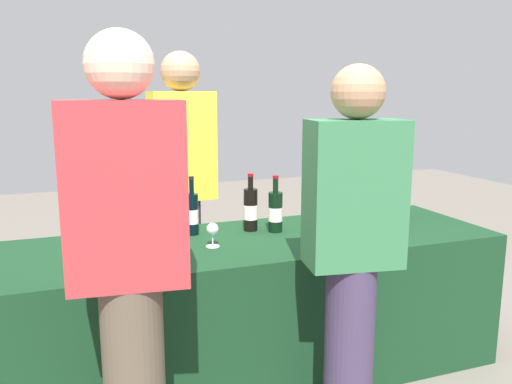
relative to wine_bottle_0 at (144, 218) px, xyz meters
The scene contains 18 objects.
ground_plane 1.04m from the wine_bottle_0, 20.41° to the right, with size 12.00×12.00×0.00m, color slate.
tasting_table 0.76m from the wine_bottle_0, 20.41° to the right, with size 2.59×0.81×0.75m, color #14381E.
wine_bottle_0 is the anchor object (origin of this frame).
wine_bottle_1 0.15m from the wine_bottle_0, 40.97° to the right, with size 0.07×0.07×0.32m.
wine_bottle_2 0.26m from the wine_bottle_0, ahead, with size 0.07×0.07×0.32m.
wine_bottle_3 0.58m from the wine_bottle_0, ahead, with size 0.08×0.08×0.32m.
wine_bottle_4 0.71m from the wine_bottle_0, ahead, with size 0.08×0.08×0.31m.
wine_bottle_5 0.93m from the wine_bottle_0, ahead, with size 0.06×0.06×0.29m.
wine_bottle_6 1.56m from the wine_bottle_0, ahead, with size 0.07×0.07×0.33m.
wine_glass_0 0.50m from the wine_bottle_0, 129.00° to the right, with size 0.07×0.07×0.13m.
wine_glass_1 0.31m from the wine_bottle_0, 100.85° to the right, with size 0.07×0.07×0.13m.
wine_glass_2 0.40m from the wine_bottle_0, 42.16° to the right, with size 0.07×0.07×0.12m.
wine_glass_3 0.97m from the wine_bottle_0, 17.40° to the right, with size 0.07×0.07×0.13m.
wine_glass_4 1.36m from the wine_bottle_0, 17.27° to the right, with size 0.06×0.06×0.14m.
ice_bucket 1.30m from the wine_bottle_0, ahead, with size 0.23×0.23×0.21m, color silver.
server_pouring 0.52m from the wine_bottle_0, 53.78° to the left, with size 0.39×0.24×1.75m.
guest_0 0.92m from the wine_bottle_0, 101.07° to the right, with size 0.43×0.27×1.71m.
guest_1 1.14m from the wine_bottle_0, 49.95° to the right, with size 0.42×0.27×1.62m.
Camera 1 is at (-0.90, -2.47, 1.51)m, focal length 36.35 mm.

